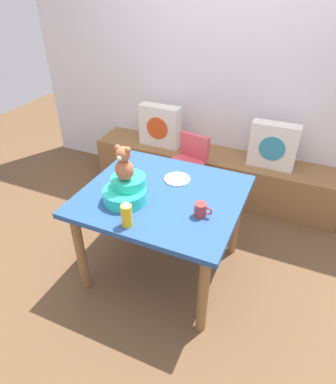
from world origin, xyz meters
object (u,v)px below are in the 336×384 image
object	(u,v)px
pillow_floral_left	(160,126)
dining_table	(162,205)
highchair	(187,165)
coffee_mug	(201,210)
pillow_floral_right	(273,146)
teddy_bear	(124,164)
infant_seat_teal	(126,191)
dinner_plate_near	(177,179)
ketchup_bottle	(127,214)

from	to	relation	value
pillow_floral_left	dining_table	size ratio (longest dim) A/B	0.39
highchair	coffee_mug	world-z (taller)	coffee_mug
coffee_mug	pillow_floral_right	bearing A→B (deg)	79.48
teddy_bear	coffee_mug	bearing A→B (deg)	3.18
pillow_floral_left	teddy_bear	xyz separation A→B (m)	(0.40, -1.40, 0.34)
infant_seat_teal	highchair	bearing A→B (deg)	85.56
infant_seat_teal	dinner_plate_near	bearing A→B (deg)	59.42
pillow_floral_left	teddy_bear	distance (m)	1.50
pillow_floral_left	teddy_bear	bearing A→B (deg)	-74.14
pillow_floral_left	coffee_mug	world-z (taller)	pillow_floral_left
infant_seat_teal	ketchup_bottle	bearing A→B (deg)	-59.50
infant_seat_teal	coffee_mug	bearing A→B (deg)	3.13
pillow_floral_left	dining_table	distance (m)	1.37
dinner_plate_near	highchair	bearing A→B (deg)	103.53
coffee_mug	dinner_plate_near	size ratio (longest dim) A/B	0.60
highchair	dinner_plate_near	bearing A→B (deg)	-76.47
highchair	teddy_bear	bearing A→B (deg)	-94.44
pillow_floral_left	pillow_floral_right	xyz separation A→B (m)	(1.19, 0.00, 0.00)
pillow_floral_left	dinner_plate_near	distance (m)	1.20
pillow_floral_right	coffee_mug	xyz separation A→B (m)	(-0.25, -1.37, 0.11)
pillow_floral_right	infant_seat_teal	xyz separation A→B (m)	(-0.79, -1.40, 0.13)
dining_table	coffee_mug	bearing A→B (deg)	-22.12
pillow_floral_right	highchair	distance (m)	0.84
coffee_mug	dinner_plate_near	bearing A→B (deg)	131.54
pillow_floral_right	infant_seat_teal	size ratio (longest dim) A/B	1.33
pillow_floral_left	ketchup_bottle	world-z (taller)	ketchup_bottle
teddy_bear	dinner_plate_near	size ratio (longest dim) A/B	1.25
dinner_plate_near	infant_seat_teal	bearing A→B (deg)	-120.58
pillow_floral_right	dinner_plate_near	size ratio (longest dim) A/B	2.20
pillow_floral_right	dining_table	bearing A→B (deg)	-115.49
infant_seat_teal	coffee_mug	world-z (taller)	infant_seat_teal
dining_table	ketchup_bottle	distance (m)	0.46
dinner_plate_near	pillow_floral_left	bearing A→B (deg)	121.25
pillow_floral_left	ketchup_bottle	size ratio (longest dim) A/B	2.38
teddy_bear	ketchup_bottle	xyz separation A→B (m)	(0.15, -0.25, -0.19)
pillow_floral_left	pillow_floral_right	distance (m)	1.19
pillow_floral_right	teddy_bear	bearing A→B (deg)	-119.29
pillow_floral_right	teddy_bear	world-z (taller)	teddy_bear
dining_table	teddy_bear	distance (m)	0.46
teddy_bear	dinner_plate_near	distance (m)	0.52
dinner_plate_near	pillow_floral_right	bearing A→B (deg)	61.18
pillow_floral_left	dinner_plate_near	world-z (taller)	pillow_floral_left
highchair	pillow_floral_right	bearing A→B (deg)	30.36
pillow_floral_right	infant_seat_teal	distance (m)	1.61
infant_seat_teal	ketchup_bottle	size ratio (longest dim) A/B	1.78
pillow_floral_right	pillow_floral_left	bearing A→B (deg)	180.00
pillow_floral_right	highchair	world-z (taller)	pillow_floral_right
teddy_bear	dinner_plate_near	bearing A→B (deg)	59.45
dining_table	infant_seat_teal	world-z (taller)	infant_seat_teal
infant_seat_teal	dinner_plate_near	world-z (taller)	infant_seat_teal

